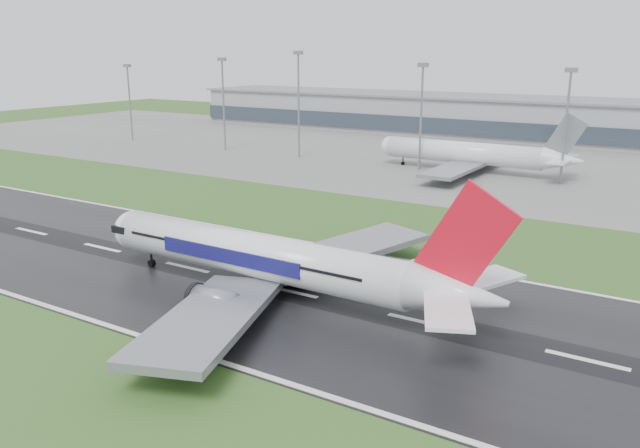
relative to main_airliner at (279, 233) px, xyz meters
The scene contains 12 objects.
ground 41.21m from the main_airliner, behind, with size 520.00×520.00×0.00m, color #2C531E.
runway 41.20m from the main_airliner, behind, with size 400.00×45.00×0.10m, color black.
apron 134.22m from the main_airliner, 107.39° to the left, with size 400.00×130.00×0.08m, color slate.
terminal 192.00m from the main_airliner, 102.03° to the left, with size 240.00×36.00×15.00m, color gray.
main_airliner is the anchor object (origin of this frame).
parked_airliner 107.16m from the main_airliner, 94.97° to the left, with size 59.27×55.18×17.37m, color silver, non-canonical shape.
runway_sign 23.52m from the main_airliner, 88.38° to the right, with size 2.30×0.26×1.04m, color black, non-canonical shape.
floodmast_0 175.05m from the main_airliner, 144.04° to the left, with size 0.64×0.64×27.38m, color gray.
floodmast_1 140.52m from the main_airliner, 132.95° to the left, with size 0.64×0.64×29.98m, color gray.
floodmast_2 121.71m from the main_airliner, 122.26° to the left, with size 0.64×0.64×32.20m, color gray.
floodmast_3 105.46m from the main_airliner, 102.68° to the left, with size 0.64×0.64×29.00m, color gray.
floodmast_4 104.15m from the main_airliner, 81.01° to the left, with size 0.64×0.64×28.19m, color gray.
Camera 1 is at (88.67, -70.82, 33.55)m, focal length 35.87 mm.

